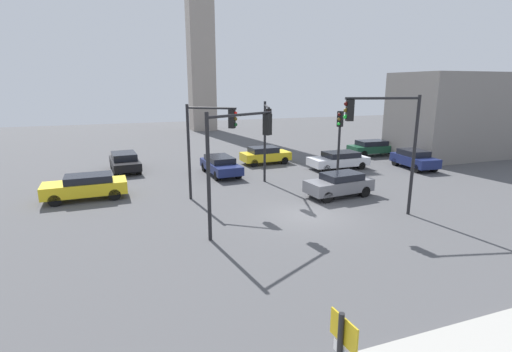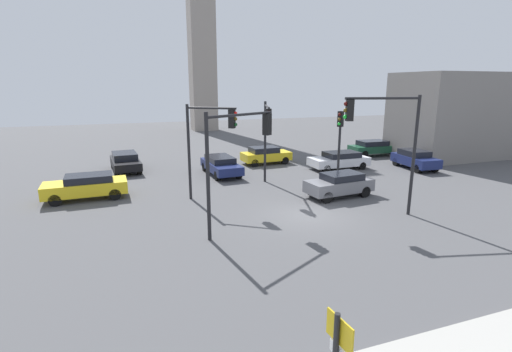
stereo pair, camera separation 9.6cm
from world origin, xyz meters
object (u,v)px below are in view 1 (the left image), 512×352
at_px(traffic_light_2, 385,130).
at_px(car_5, 220,165).
at_px(traffic_light_1, 267,128).
at_px(car_7, 339,184).
at_px(car_6, 125,161).
at_px(car_3, 339,160).
at_px(car_2, 414,159).
at_px(car_0, 265,155).
at_px(car_1, 373,147).
at_px(traffic_light_0, 239,144).
at_px(traffic_light_4, 339,133).
at_px(car_4, 86,186).
at_px(traffic_light_3, 209,133).

xyz_separation_m(traffic_light_2, car_5, (-5.21, 11.38, -3.57)).
xyz_separation_m(traffic_light_1, car_7, (3.26, -3.47, -3.06)).
bearing_deg(car_5, traffic_light_1, 19.91).
bearing_deg(car_6, car_3, 67.97).
bearing_deg(traffic_light_2, traffic_light_1, -50.09).
distance_m(car_2, car_5, 15.19).
bearing_deg(car_5, traffic_light_2, 21.39).
bearing_deg(car_0, car_1, -2.74).
height_order(car_5, car_7, car_7).
distance_m(traffic_light_2, car_3, 11.46).
bearing_deg(traffic_light_1, car_3, 130.19).
bearing_deg(car_2, car_6, -102.43).
distance_m(car_5, car_6, 7.53).
bearing_deg(traffic_light_0, car_1, 8.90).
bearing_deg(car_0, car_3, -41.38).
distance_m(traffic_light_2, car_0, 14.36).
height_order(traffic_light_0, car_7, traffic_light_0).
height_order(traffic_light_4, car_4, traffic_light_4).
relative_size(traffic_light_3, car_5, 1.13).
bearing_deg(car_2, car_4, -84.34).
xyz_separation_m(traffic_light_4, car_4, (-15.53, 1.78, -2.58)).
relative_size(traffic_light_0, car_7, 1.31).
relative_size(traffic_light_2, car_5, 1.25).
bearing_deg(traffic_light_4, traffic_light_0, -0.79).
bearing_deg(car_0, car_5, -153.43).
height_order(car_0, car_3, car_0).
bearing_deg(traffic_light_4, car_4, -40.18).
relative_size(traffic_light_2, car_6, 1.28).
bearing_deg(traffic_light_3, traffic_light_0, -52.12).
relative_size(traffic_light_0, car_0, 1.32).
relative_size(traffic_light_3, car_0, 1.32).
distance_m(traffic_light_1, car_3, 8.57).
distance_m(car_2, car_3, 5.95).
distance_m(traffic_light_2, car_7, 5.00).
distance_m(car_1, car_3, 7.11).
bearing_deg(traffic_light_0, traffic_light_4, 4.22).
bearing_deg(traffic_light_3, car_2, 44.10).
height_order(traffic_light_0, traffic_light_3, traffic_light_3).
distance_m(car_0, car_4, 14.55).
distance_m(car_5, car_7, 9.37).
xyz_separation_m(traffic_light_3, car_1, (17.40, 8.56, -3.08)).
bearing_deg(car_7, car_0, -92.09).
height_order(traffic_light_3, car_6, traffic_light_3).
bearing_deg(traffic_light_4, car_2, 159.39).
height_order(traffic_light_1, car_0, traffic_light_1).
height_order(traffic_light_1, car_4, traffic_light_1).
xyz_separation_m(car_6, car_7, (11.70, -11.53, 0.01)).
height_order(traffic_light_1, car_3, traffic_light_1).
xyz_separation_m(traffic_light_1, car_5, (-1.87, 4.38, -3.09)).
xyz_separation_m(traffic_light_4, car_1, (8.55, 7.62, -2.58)).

